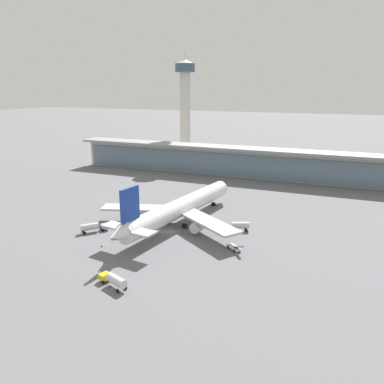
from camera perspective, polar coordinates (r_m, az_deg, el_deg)
name	(u,v)px	position (r m, az deg, el deg)	size (l,w,h in m)	color
ground_plane	(169,232)	(122.44, -3.38, -5.95)	(1200.00, 1200.00, 0.00)	slate
airliner_on_stand	(179,208)	(126.72, -2.00, -2.44)	(51.82, 68.04, 18.16)	white
service_truck_near_nose_grey	(93,227)	(125.60, -14.55, -5.05)	(7.36, 7.95, 2.95)	gray
service_truck_under_wing_red	(237,226)	(123.35, 6.72, -5.02)	(8.82, 5.31, 2.95)	#B21E1E
service_truck_mid_apron_red	(142,211)	(137.92, -7.47, -2.82)	(7.58, 7.76, 2.95)	#B21E1E
service_truck_by_tail_olive	(128,231)	(120.20, -9.48, -5.68)	(8.45, 6.55, 2.95)	olive
service_truck_on_taxiway_yellow	(114,280)	(91.91, -11.59, -12.70)	(8.83, 5.23, 2.95)	yellow
service_truck_at_far_stand_white	(234,248)	(109.49, 6.31, -8.23)	(6.04, 5.46, 2.70)	silver
terminal_building	(241,161)	(197.45, 7.34, 4.58)	(183.60, 12.80, 15.20)	beige
control_tower	(185,102)	(240.16, -1.02, 13.31)	(12.00, 12.00, 65.42)	beige
safety_cone_alpha	(102,245)	(114.42, -13.33, -7.76)	(0.62, 0.62, 0.70)	orange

